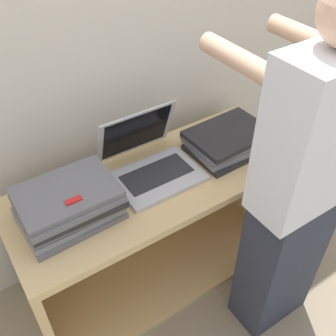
{
  "coord_description": "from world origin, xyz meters",
  "views": [
    {
      "loc": [
        -0.67,
        -0.83,
        1.85
      ],
      "look_at": [
        0.0,
        0.19,
        0.8
      ],
      "focal_mm": 42.0,
      "sensor_mm": 36.0,
      "label": 1
    }
  ],
  "objects": [
    {
      "name": "ground_plane",
      "position": [
        0.0,
        0.0,
        0.0
      ],
      "size": [
        12.0,
        12.0,
        0.0
      ],
      "primitive_type": "plane",
      "color": "gray"
    },
    {
      "name": "wall_back",
      "position": [
        0.0,
        0.64,
        1.2
      ],
      "size": [
        8.0,
        0.05,
        2.4
      ],
      "color": "beige",
      "rests_on": "ground_plane"
    },
    {
      "name": "cart",
      "position": [
        0.0,
        0.34,
        0.34
      ],
      "size": [
        1.34,
        0.54,
        0.68
      ],
      "color": "tan",
      "rests_on": "ground_plane"
    },
    {
      "name": "laptop_open",
      "position": [
        0.0,
        0.33,
        0.73
      ],
      "size": [
        0.37,
        0.36,
        0.27
      ],
      "color": "#B7B7BC",
      "rests_on": "cart"
    },
    {
      "name": "laptop_stack_left",
      "position": [
        -0.41,
        0.27,
        0.75
      ],
      "size": [
        0.39,
        0.29,
        0.14
      ],
      "color": "slate",
      "rests_on": "cart"
    },
    {
      "name": "laptop_stack_right",
      "position": [
        0.4,
        0.27,
        0.73
      ],
      "size": [
        0.39,
        0.29,
        0.09
      ],
      "color": "#232326",
      "rests_on": "cart"
    },
    {
      "name": "person",
      "position": [
        0.33,
        -0.21,
        0.79
      ],
      "size": [
        0.4,
        0.52,
        1.59
      ],
      "color": "#2D3342",
      "rests_on": "ground_plane"
    },
    {
      "name": "inventory_tag",
      "position": [
        -0.4,
        0.2,
        0.83
      ],
      "size": [
        0.06,
        0.02,
        0.01
      ],
      "color": "red",
      "rests_on": "laptop_stack_left"
    }
  ]
}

